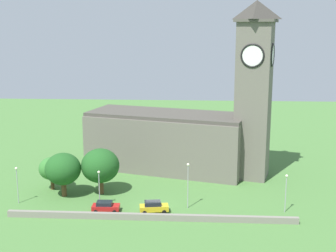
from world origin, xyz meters
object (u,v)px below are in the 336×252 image
(church, at_px, (185,130))
(car_yellow, at_px, (154,207))
(streetlamp_west_mid, at_px, (99,182))
(streetlamp_central, at_px, (188,179))
(streetlamp_west_end, at_px, (17,179))
(car_red, at_px, (106,206))
(tree_riverside_west, at_px, (52,169))
(streetlamp_east_mid, at_px, (286,187))
(tree_riverside_east, at_px, (63,169))
(tree_churchyard, at_px, (100,166))

(church, distance_m, car_yellow, 24.38)
(streetlamp_west_mid, distance_m, streetlamp_central, 14.52)
(car_yellow, height_order, streetlamp_west_end, streetlamp_west_end)
(car_red, relative_size, tree_riverside_west, 0.74)
(streetlamp_west_mid, relative_size, tree_riverside_west, 1.03)
(streetlamp_east_mid, relative_size, tree_riverside_east, 0.81)
(church, bearing_deg, streetlamp_west_end, -143.68)
(streetlamp_west_end, relative_size, tree_riverside_east, 0.81)
(tree_churchyard, bearing_deg, streetlamp_west_end, -157.27)
(streetlamp_east_mid, bearing_deg, tree_riverside_west, 168.58)
(church, bearing_deg, tree_riverside_west, -151.02)
(streetlamp_central, relative_size, tree_churchyard, 0.93)
(car_red, xyz_separation_m, streetlamp_west_end, (-15.33, 2.53, 3.45))
(tree_riverside_west, bearing_deg, church, 28.98)
(church, height_order, tree_riverside_east, church)
(tree_churchyard, distance_m, tree_riverside_west, 9.50)
(car_yellow, xyz_separation_m, tree_churchyard, (-10.16, 8.01, 4.18))
(car_yellow, xyz_separation_m, streetlamp_central, (5.40, 2.25, 4.07))
(church, distance_m, tree_riverside_east, 26.69)
(streetlamp_east_mid, distance_m, tree_churchyard, 31.84)
(church, relative_size, streetlamp_east_mid, 6.15)
(car_red, relative_size, tree_riverside_east, 0.57)
(streetlamp_west_end, xyz_separation_m, streetlamp_east_mid, (44.09, -1.16, -0.01))
(car_yellow, bearing_deg, tree_riverside_east, 158.91)
(car_yellow, height_order, streetlamp_central, streetlamp_central)
(tree_churchyard, xyz_separation_m, tree_riverside_west, (-9.30, 1.58, -1.18))
(car_yellow, xyz_separation_m, streetlamp_west_end, (-23.12, 2.58, 3.32))
(streetlamp_west_end, height_order, streetlamp_central, streetlamp_central)
(streetlamp_west_mid, bearing_deg, tree_riverside_west, 143.09)
(car_red, height_order, streetlamp_west_mid, streetlamp_west_mid)
(tree_riverside_west, bearing_deg, car_red, -39.23)
(church, relative_size, car_red, 8.70)
(tree_riverside_east, distance_m, tree_churchyard, 6.42)
(church, distance_m, tree_riverside_west, 27.59)
(streetlamp_west_mid, xyz_separation_m, streetlamp_central, (14.50, 0.45, 0.80))
(streetlamp_west_end, height_order, tree_riverside_east, tree_riverside_east)
(streetlamp_west_end, height_order, tree_riverside_west, streetlamp_west_end)
(car_red, height_order, streetlamp_east_mid, streetlamp_east_mid)
(streetlamp_east_mid, xyz_separation_m, tree_riverside_east, (-37.33, 4.89, 0.67))
(streetlamp_central, bearing_deg, streetlamp_east_mid, -3.03)
(streetlamp_west_end, bearing_deg, car_yellow, -6.38)
(car_red, distance_m, car_yellow, 7.78)
(tree_churchyard, bearing_deg, streetlamp_east_mid, -11.95)
(church, xyz_separation_m, tree_riverside_west, (-23.81, -13.19, -4.53))
(church, relative_size, streetlamp_central, 5.09)
(car_red, xyz_separation_m, tree_riverside_east, (-8.57, 6.26, 4.12))
(tree_churchyard, bearing_deg, streetlamp_west_mid, -80.21)
(streetlamp_west_mid, xyz_separation_m, tree_churchyard, (-1.07, 6.21, 0.92))
(streetlamp_central, distance_m, streetlamp_east_mid, 15.61)
(streetlamp_east_mid, bearing_deg, tree_riverside_east, 172.54)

